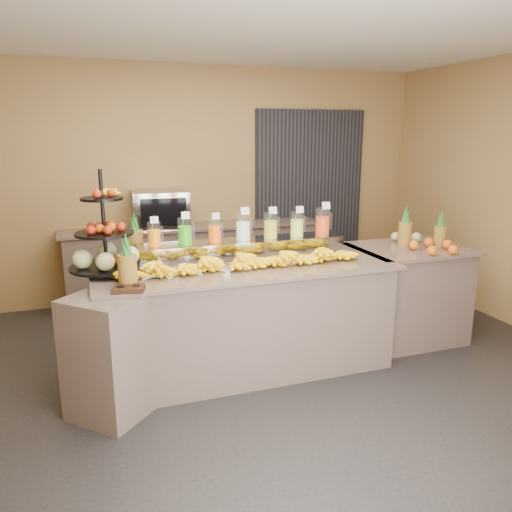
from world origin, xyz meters
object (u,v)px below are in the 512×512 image
pitcher_tray (243,248)px  banana_heap (243,259)px  right_fruit_pile (427,241)px  oven_warmer (161,209)px  fruit_stand (110,246)px  condiment_caddy (129,289)px

pitcher_tray → banana_heap: size_ratio=0.92×
right_fruit_pile → oven_warmer: oven_warmer is taller
pitcher_tray → fruit_stand: (-1.15, -0.15, 0.13)m
pitcher_tray → oven_warmer: bearing=105.8°
condiment_caddy → right_fruit_pile: 2.83m
pitcher_tray → condiment_caddy: pitcher_tray is taller
fruit_stand → oven_warmer: 1.94m
banana_heap → fruit_stand: (-1.03, 0.21, 0.14)m
pitcher_tray → right_fruit_pile: 1.76m
fruit_stand → right_fruit_pile: (2.88, -0.15, -0.13)m
pitcher_tray → right_fruit_pile: bearing=-10.0°
condiment_caddy → fruit_stand: bearing=98.2°
banana_heap → condiment_caddy: (-0.95, -0.34, -0.05)m
pitcher_tray → right_fruit_pile: (1.73, -0.31, 0.00)m
pitcher_tray → oven_warmer: size_ratio=2.91×
pitcher_tray → banana_heap: (-0.12, -0.36, -0.01)m
banana_heap → right_fruit_pile: 1.85m
fruit_stand → condiment_caddy: 0.59m
pitcher_tray → oven_warmer: (-0.47, 1.67, 0.14)m
banana_heap → right_fruit_pile: (1.85, 0.06, 0.01)m
banana_heap → fruit_stand: 1.06m
oven_warmer → banana_heap: bearing=-77.1°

